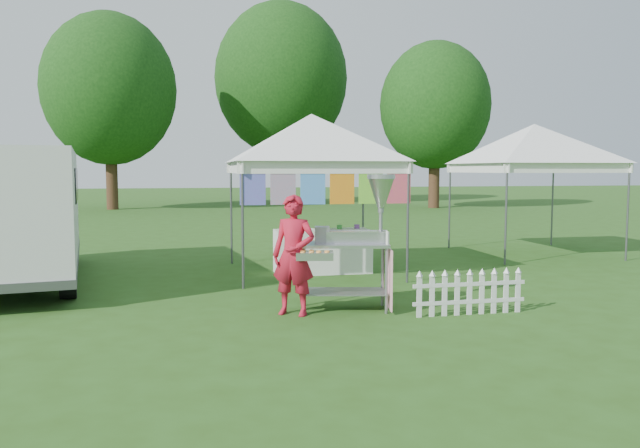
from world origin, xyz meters
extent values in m
plane|color=#2A4E16|center=(0.00, 0.00, 0.00)|extent=(120.00, 120.00, 0.00)
cylinder|color=#59595E|center=(-1.42, 2.08, 1.05)|extent=(0.04, 0.04, 2.10)
cylinder|color=#59595E|center=(1.42, 2.08, 1.05)|extent=(0.04, 0.04, 2.10)
cylinder|color=#59595E|center=(-1.42, 4.92, 1.05)|extent=(0.04, 0.04, 2.10)
cylinder|color=#59595E|center=(1.42, 4.92, 1.05)|extent=(0.04, 0.04, 2.10)
cube|color=white|center=(0.00, 2.08, 2.00)|extent=(3.00, 0.03, 0.22)
cube|color=white|center=(0.00, 4.92, 2.00)|extent=(3.00, 0.03, 0.22)
pyramid|color=white|center=(0.00, 3.50, 3.00)|extent=(4.24, 4.24, 0.90)
cylinder|color=#59595E|center=(0.00, 2.08, 2.08)|extent=(3.00, 0.03, 0.03)
cube|color=purple|center=(-1.25, 2.08, 1.73)|extent=(0.42, 0.01, 0.70)
cube|color=#32ABBD|center=(-0.75, 2.08, 1.73)|extent=(0.42, 0.01, 0.70)
cube|color=blue|center=(-0.25, 2.08, 1.73)|extent=(0.42, 0.01, 0.70)
cube|color=red|center=(0.25, 2.08, 1.73)|extent=(0.42, 0.01, 0.70)
cube|color=green|center=(0.75, 2.08, 1.73)|extent=(0.42, 0.01, 0.70)
cube|color=#BF178A|center=(1.25, 2.08, 1.73)|extent=(0.42, 0.01, 0.70)
cylinder|color=#59595E|center=(4.08, 3.58, 1.05)|extent=(0.04, 0.04, 2.10)
cylinder|color=#59595E|center=(6.92, 3.58, 1.05)|extent=(0.04, 0.04, 2.10)
cylinder|color=#59595E|center=(4.08, 6.42, 1.05)|extent=(0.04, 0.04, 2.10)
cylinder|color=#59595E|center=(6.92, 6.42, 1.05)|extent=(0.04, 0.04, 2.10)
cube|color=white|center=(5.50, 3.58, 2.00)|extent=(3.00, 0.03, 0.22)
cube|color=white|center=(5.50, 6.42, 2.00)|extent=(3.00, 0.03, 0.22)
pyramid|color=white|center=(5.50, 5.00, 3.00)|extent=(4.24, 4.24, 0.90)
cylinder|color=#59595E|center=(5.50, 3.58, 2.08)|extent=(3.00, 0.03, 0.03)
cylinder|color=#391E14|center=(-6.00, 24.00, 1.98)|extent=(0.56, 0.56, 3.96)
ellipsoid|color=#235718|center=(-6.00, 24.00, 5.85)|extent=(6.40, 6.40, 7.36)
cylinder|color=#391E14|center=(3.00, 28.00, 2.42)|extent=(0.56, 0.56, 4.84)
ellipsoid|color=#235718|center=(3.00, 28.00, 7.15)|extent=(7.60, 7.60, 8.74)
cylinder|color=#391E14|center=(10.00, 22.00, 1.76)|extent=(0.56, 0.56, 3.52)
ellipsoid|color=#235718|center=(10.00, 22.00, 5.20)|extent=(5.60, 5.60, 6.44)
cylinder|color=gray|center=(-0.77, 0.12, 0.46)|extent=(0.05, 0.05, 0.92)
cylinder|color=gray|center=(0.34, -0.10, 0.46)|extent=(0.05, 0.05, 0.92)
cylinder|color=gray|center=(-0.67, 0.63, 0.46)|extent=(0.05, 0.05, 0.92)
cylinder|color=gray|center=(0.44, 0.40, 0.46)|extent=(0.05, 0.05, 0.92)
cube|color=gray|center=(-0.16, 0.26, 0.26)|extent=(1.26, 0.80, 0.02)
cube|color=#B7B7BC|center=(-0.16, 0.26, 0.92)|extent=(1.33, 0.85, 0.04)
cube|color=#B7B7BC|center=(0.03, 0.28, 1.02)|extent=(0.90, 0.42, 0.15)
cube|color=gray|center=(-0.45, 0.37, 1.05)|extent=(0.25, 0.26, 0.23)
cylinder|color=gray|center=(0.35, 0.21, 1.38)|extent=(0.06, 0.06, 0.92)
cone|color=#B7B7BC|center=(0.35, 0.21, 1.64)|extent=(0.43, 0.43, 0.41)
cylinder|color=#B7B7BC|center=(0.35, 0.21, 1.86)|extent=(0.46, 0.46, 0.06)
cube|color=#B7B7BC|center=(-0.64, -0.04, 0.82)|extent=(0.54, 0.40, 0.10)
cube|color=#F7A6B4|center=(0.45, 0.14, 0.46)|extent=(0.17, 0.76, 0.83)
cube|color=white|center=(0.33, -0.13, 1.04)|extent=(0.04, 0.14, 0.18)
imported|color=#B1152A|center=(-0.90, 0.10, 0.81)|extent=(0.71, 0.63, 1.63)
cube|color=silver|center=(-5.31, 3.41, 1.33)|extent=(2.99, 5.71, 1.90)
cube|color=#59595E|center=(-5.31, 3.41, 0.38)|extent=(3.02, 5.76, 0.13)
cube|color=silver|center=(-5.67, 5.72, 0.87)|extent=(2.16, 1.07, 0.98)
cube|color=black|center=(-4.33, 4.22, 1.68)|extent=(0.48, 2.96, 0.60)
cube|color=black|center=(-5.73, 6.12, 1.68)|extent=(1.83, 0.32, 0.60)
cylinder|color=black|center=(-4.10, 1.84, 0.37)|extent=(0.35, 0.77, 0.74)
cylinder|color=black|center=(-4.63, 5.28, 0.37)|extent=(0.35, 0.77, 0.74)
cube|color=silver|center=(0.70, -0.40, 0.28)|extent=(0.07, 0.02, 0.56)
cube|color=silver|center=(0.88, -0.40, 0.28)|extent=(0.07, 0.02, 0.56)
cube|color=silver|center=(1.06, -0.40, 0.28)|extent=(0.07, 0.02, 0.56)
cube|color=silver|center=(1.24, -0.40, 0.28)|extent=(0.07, 0.02, 0.56)
cube|color=silver|center=(1.42, -0.39, 0.28)|extent=(0.07, 0.02, 0.56)
cube|color=silver|center=(1.60, -0.39, 0.28)|extent=(0.07, 0.02, 0.56)
cube|color=silver|center=(1.78, -0.39, 0.28)|extent=(0.07, 0.02, 0.56)
cube|color=silver|center=(1.96, -0.39, 0.28)|extent=(0.07, 0.02, 0.56)
cube|color=silver|center=(2.14, -0.38, 0.28)|extent=(0.07, 0.02, 0.56)
cube|color=silver|center=(1.42, -0.39, 0.18)|extent=(1.62, 0.04, 0.05)
cube|color=silver|center=(1.42, -0.39, 0.42)|extent=(1.62, 0.04, 0.05)
cube|color=white|center=(0.20, 3.41, 0.41)|extent=(1.80, 0.70, 0.82)
camera|label=1|loc=(-2.25, -8.10, 1.96)|focal=35.00mm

